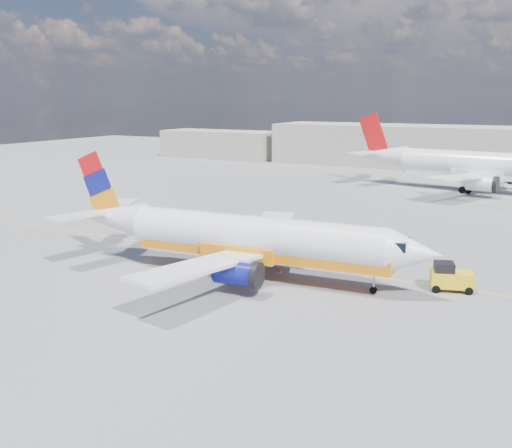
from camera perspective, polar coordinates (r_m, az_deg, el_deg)
The scene contains 8 objects.
ground at distance 46.07m, azimuth -3.23°, elevation -4.19°, with size 240.00×240.00×0.00m, color slate.
taxi_line at distance 48.54m, azimuth -1.38°, elevation -3.29°, with size 70.00×0.15×0.01m, color yellow.
terminal_main at distance 114.38m, azimuth 19.25°, elevation 7.20°, with size 70.00×14.00×8.00m, color #ADA595.
terminal_annex at distance 129.44m, azimuth -3.59°, elevation 7.97°, with size 26.00×10.00×6.00m, color #ADA595.
main_jet at distance 42.61m, azimuth -1.21°, elevation -1.36°, with size 29.74×23.46×9.01m.
second_jet at distance 87.58m, azimuth 21.44°, elevation 5.40°, with size 36.37×28.61×11.03m.
gse_tug at distance 42.23m, azimuth 18.83°, elevation -5.07°, with size 3.17×2.51×2.02m.
traffic_cone at distance 44.22m, azimuth 2.33°, elevation -4.52°, with size 0.41×0.41×0.57m.
Camera 1 is at (23.18, -37.54, 13.23)m, focal length 40.00 mm.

